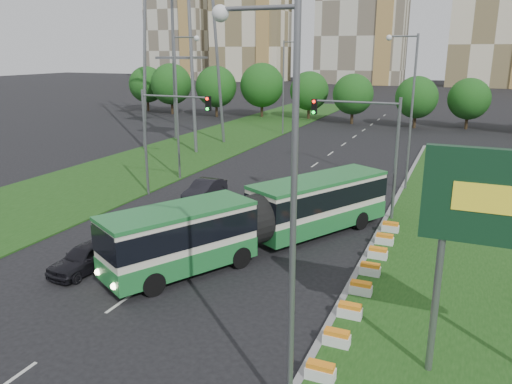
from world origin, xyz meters
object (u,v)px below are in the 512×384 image
at_px(car_left_far, 205,190).
at_px(traffic_mast_left, 163,127).
at_px(car_left_near, 86,257).
at_px(traffic_mast_median, 372,138).
at_px(pedestrian, 112,263).
at_px(articulated_bus, 257,217).
at_px(shopping_trolley, 143,276).

bearing_deg(car_left_far, traffic_mast_left, -172.70).
relative_size(car_left_near, car_left_far, 0.92).
distance_m(traffic_mast_left, car_left_far, 5.60).
bearing_deg(car_left_near, car_left_far, 97.63).
relative_size(traffic_mast_median, pedestrian, 4.52).
distance_m(traffic_mast_left, articulated_bus, 12.88).
xyz_separation_m(car_left_far, shopping_trolley, (3.90, -13.34, -0.45)).
distance_m(traffic_mast_median, car_left_far, 12.86).
xyz_separation_m(traffic_mast_left, articulated_bus, (10.40, -6.73, -3.52)).
xyz_separation_m(articulated_bus, pedestrian, (-4.77, -6.63, -0.94)).
xyz_separation_m(traffic_mast_left, shopping_trolley, (7.07, -12.93, -5.05)).
xyz_separation_m(articulated_bus, car_left_near, (-6.73, -6.25, -1.11)).
relative_size(traffic_mast_left, car_left_far, 1.76).
relative_size(traffic_mast_median, articulated_bus, 0.44).
bearing_deg(traffic_mast_median, shopping_trolley, -120.15).
relative_size(traffic_mast_median, traffic_mast_left, 1.00).
xyz_separation_m(articulated_bus, car_left_far, (-7.24, 7.14, -1.08)).
xyz_separation_m(car_left_near, car_left_far, (-0.51, 13.39, 0.03)).
xyz_separation_m(car_left_near, shopping_trolley, (3.39, 0.04, -0.41)).
bearing_deg(articulated_bus, car_left_near, -108.26).
height_order(traffic_mast_median, shopping_trolley, traffic_mast_median).
bearing_deg(pedestrian, traffic_mast_median, -22.57).
bearing_deg(traffic_mast_left, car_left_near, -74.19).
xyz_separation_m(traffic_mast_median, articulated_bus, (-4.76, -7.73, -3.52)).
relative_size(traffic_mast_median, car_left_near, 1.90).
distance_m(traffic_mast_median, car_left_near, 18.67).
relative_size(traffic_mast_median, shopping_trolley, 13.06).
relative_size(car_left_near, shopping_trolley, 6.86).
bearing_deg(traffic_mast_median, car_left_far, -177.19).
xyz_separation_m(car_left_far, pedestrian, (2.47, -13.77, 0.14)).
height_order(car_left_far, shopping_trolley, car_left_far).
xyz_separation_m(traffic_mast_median, car_left_far, (-11.99, -0.59, -4.60)).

